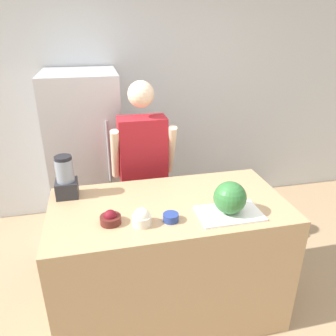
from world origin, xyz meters
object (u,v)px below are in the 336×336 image
Objects in this scene: bowl_cherries at (110,218)px; person at (144,173)px; bowl_cream at (142,218)px; blender at (66,179)px; bowl_small_blue at (171,217)px; refrigerator at (87,156)px; watermelon at (230,198)px.

person is at bearing 68.96° from bowl_cherries.
bowl_cream is 0.67m from blender.
blender is (-0.46, 0.47, 0.09)m from bowl_cream.
bowl_small_blue is at bearing -88.18° from person.
bowl_cherries is at bearing -84.00° from refrigerator.
bowl_small_blue is (-0.38, 0.00, -0.09)m from watermelon.
bowl_cherries is 1.31× the size of bowl_small_blue.
refrigerator reaches higher than watermelon.
refrigerator reaches higher than bowl_small_blue.
bowl_cream is at bearing -77.47° from refrigerator.
bowl_cream is (0.19, -0.06, 0.01)m from bowl_cherries.
watermelon reaches higher than bowl_small_blue.
refrigerator is at bearing 96.00° from bowl_cherries.
bowl_cherries is 0.51m from blender.
person is at bearing 113.76° from watermelon.
refrigerator is 0.77m from person.
bowl_cream is at bearing -45.85° from blender.
refrigerator is 1.80m from watermelon.
refrigerator is 1.00× the size of person.
blender is (-1.03, 0.48, 0.02)m from watermelon.
bowl_cream is 0.18m from bowl_small_blue.
bowl_cherries is 1.08× the size of bowl_cream.
blender is (-0.28, 0.42, 0.10)m from bowl_cherries.
refrigerator is 16.89× the size of bowl_small_blue.
blender reaches higher than bowl_cream.
person is at bearing 36.87° from blender.
watermelon is 2.12× the size of bowl_small_blue.
watermelon is at bearing -66.24° from person.
bowl_cream is at bearing -99.27° from person.
bowl_cream is at bearing -179.77° from bowl_small_blue.
bowl_small_blue is (0.37, -0.06, -0.01)m from bowl_cherries.
refrigerator is at bearing 102.53° from bowl_cream.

